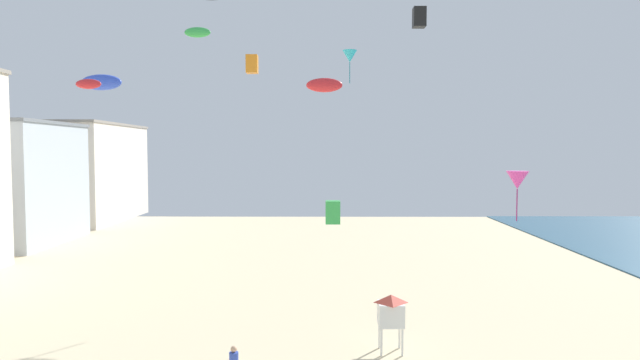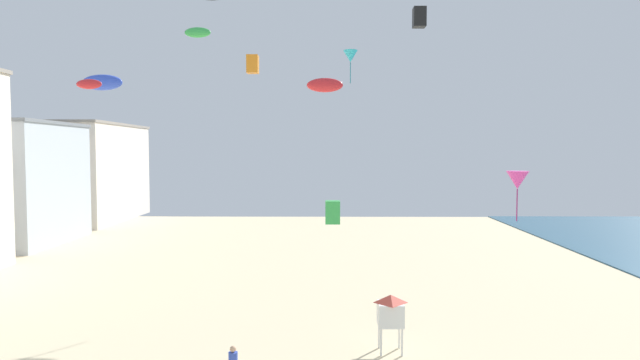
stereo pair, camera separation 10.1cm
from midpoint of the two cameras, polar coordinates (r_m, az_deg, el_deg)
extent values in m
cube|color=silver|center=(73.97, -24.59, 0.67)|extent=(12.26, 17.52, 12.01)
cube|color=gray|center=(73.99, -24.70, 5.43)|extent=(12.50, 17.87, 0.30)
cylinder|color=#334CB2|center=(20.85, -9.21, -18.63)|extent=(0.34, 0.34, 0.60)
sphere|color=tan|center=(20.70, -9.22, -17.55)|extent=(0.24, 0.24, 0.24)
cylinder|color=white|center=(23.92, 6.73, -16.99)|extent=(0.10, 0.10, 1.20)
cylinder|color=white|center=(24.02, 8.97, -16.91)|extent=(0.10, 0.10, 1.20)
cylinder|color=white|center=(24.76, 6.50, -16.28)|extent=(0.10, 0.10, 1.20)
cylinder|color=white|center=(24.86, 8.65, -16.21)|extent=(0.10, 0.10, 1.20)
cube|color=white|center=(24.04, 7.73, -14.12)|extent=(1.10, 1.10, 1.00)
pyramid|color=#D14C3D|center=(23.85, 7.75, -12.57)|extent=(1.10, 1.10, 0.35)
ellipsoid|color=red|center=(34.62, -23.58, 9.46)|extent=(1.52, 0.42, 0.59)
cube|color=green|center=(25.06, 1.49, -3.50)|extent=(0.69, 0.69, 1.08)
ellipsoid|color=blue|center=(39.91, -22.37, 9.71)|extent=(2.79, 0.77, 1.08)
cube|color=orange|center=(37.85, -7.20, 12.29)|extent=(0.79, 0.79, 1.24)
cube|color=black|center=(28.23, 10.77, 16.86)|extent=(0.63, 0.63, 0.98)
cone|color=#DB3D9E|center=(26.06, 20.63, -0.01)|extent=(1.02, 1.02, 0.84)
cylinder|color=#992A6E|center=(26.14, 20.59, -2.56)|extent=(0.06, 0.06, 1.49)
cone|color=#2DB7CC|center=(40.23, 3.38, 13.18)|extent=(1.07, 1.07, 0.87)
cylinder|color=teal|center=(40.04, 3.37, 11.47)|extent=(0.06, 0.06, 1.55)
ellipsoid|color=green|center=(28.87, -12.96, 15.25)|extent=(1.35, 0.38, 0.53)
ellipsoid|color=red|center=(36.69, 0.61, 10.20)|extent=(2.49, 0.69, 0.97)
camera|label=1|loc=(0.05, -89.89, 0.01)|focal=29.66mm
camera|label=2|loc=(0.05, 90.11, -0.01)|focal=29.66mm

